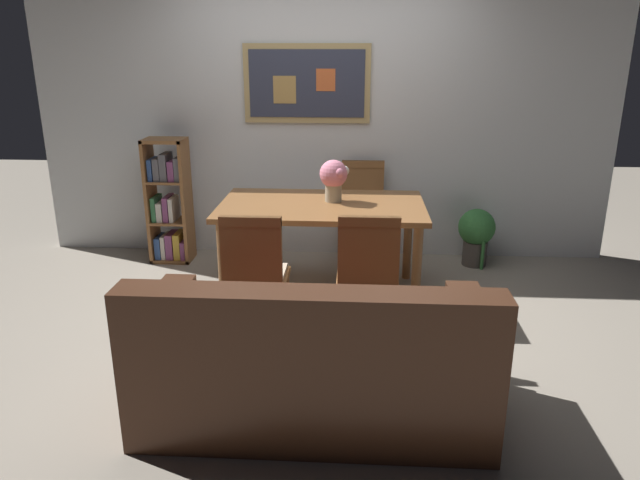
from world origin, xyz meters
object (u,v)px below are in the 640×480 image
object	(u,v)px
dining_chair_far_right	(362,204)
bookshelf	(169,205)
leather_couch	(313,366)
potted_ivy	(476,233)
dining_table	(322,215)
dining_chair_near_left	(255,268)
dining_chair_near_right	(368,268)
flower_vase	(334,177)

from	to	relation	value
dining_chair_far_right	bookshelf	xyz separation A→B (m)	(-1.74, -0.09, -0.01)
leather_couch	potted_ivy	distance (m)	2.72
dining_table	leather_couch	xyz separation A→B (m)	(0.05, -1.65, -0.34)
dining_chair_near_left	bookshelf	xyz separation A→B (m)	(-1.05, 1.56, -0.01)
dining_chair_near_right	flower_vase	bearing A→B (deg)	106.11
dining_chair_near_left	dining_chair_far_right	size ratio (longest dim) A/B	1.00
dining_table	dining_chair_far_right	size ratio (longest dim) A/B	1.71
dining_chair_near_right	leather_couch	bearing A→B (deg)	-109.07
dining_table	dining_chair_near_right	size ratio (longest dim) A/B	1.71
dining_chair_near_right	potted_ivy	size ratio (longest dim) A/B	1.66
leather_couch	flower_vase	world-z (taller)	flower_vase
leather_couch	dining_table	bearing A→B (deg)	91.75
flower_vase	bookshelf	bearing A→B (deg)	157.32
dining_chair_far_right	flower_vase	world-z (taller)	flower_vase
dining_chair_near_left	bookshelf	distance (m)	1.88
dining_chair_near_right	leather_couch	xyz separation A→B (m)	(-0.29, -0.84, -0.23)
potted_ivy	flower_vase	world-z (taller)	flower_vase
dining_table	dining_chair_near_left	bearing A→B (deg)	-113.98
dining_table	dining_chair_near_left	distance (m)	0.94
dining_table	dining_chair_near_right	world-z (taller)	dining_chair_near_right
dining_chair_far_right	leather_couch	size ratio (longest dim) A/B	0.51
dining_table	flower_vase	xyz separation A→B (m)	(0.09, 0.08, 0.28)
dining_chair_near_left	dining_chair_far_right	xyz separation A→B (m)	(0.69, 1.65, 0.00)
leather_couch	flower_vase	size ratio (longest dim) A/B	5.60
dining_chair_near_left	leather_couch	xyz separation A→B (m)	(0.43, -0.80, -0.23)
leather_couch	flower_vase	distance (m)	1.84
dining_chair_near_right	potted_ivy	xyz separation A→B (m)	(0.99, 1.56, -0.24)
dining_table	dining_chair_far_right	world-z (taller)	dining_chair_far_right
dining_table	potted_ivy	distance (m)	1.57
dining_table	bookshelf	bearing A→B (deg)	153.49
dining_chair_near_right	dining_chair_near_left	bearing A→B (deg)	-176.38
dining_chair_far_right	leather_couch	bearing A→B (deg)	-96.15
bookshelf	dining_chair_near_right	bearing A→B (deg)	-40.63
leather_couch	potted_ivy	size ratio (longest dim) A/B	3.28
dining_chair_near_left	dining_chair_far_right	bearing A→B (deg)	67.27
bookshelf	potted_ivy	bearing A→B (deg)	0.80
dining_chair_far_right	bookshelf	distance (m)	1.74
dining_chair_near_left	leather_couch	size ratio (longest dim) A/B	0.51
bookshelf	potted_ivy	xyz separation A→B (m)	(2.76, 0.04, -0.23)
dining_chair_near_right	leather_couch	size ratio (longest dim) A/B	0.51
flower_vase	dining_chair_near_right	bearing A→B (deg)	-73.89
dining_chair_near_left	bookshelf	bearing A→B (deg)	123.83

